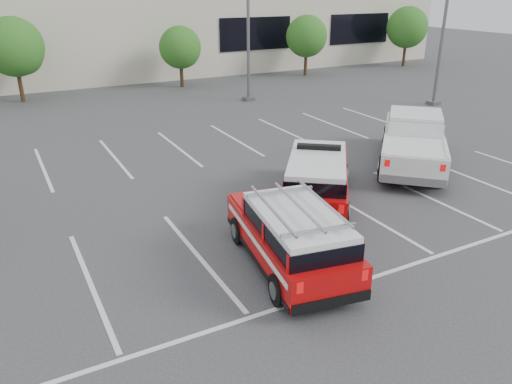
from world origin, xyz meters
TOP-DOWN VIEW (x-y plane):
  - ground at (0.00, 0.00)m, footprint 120.00×120.00m
  - stall_markings at (0.00, 4.50)m, footprint 23.00×15.00m
  - convention_building at (0.18, 31.86)m, footprint 60.00×16.99m
  - tree_mid_left at (-4.91, 22.05)m, footprint 3.37×3.37m
  - tree_mid_right at (5.09, 22.05)m, footprint 2.77×2.77m
  - tree_right at (15.09, 22.05)m, footprint 3.07×3.07m
  - tree_far_right at (25.09, 22.05)m, footprint 3.37×3.37m
  - light_pole_mid at (7.00, 16.00)m, footprint 0.90×0.60m
  - light_pole_right at (16.00, 10.00)m, footprint 0.90×0.60m
  - fire_chief_suv at (1.91, 1.47)m, footprint 4.55×5.19m
  - white_pickup at (7.25, 2.79)m, footprint 5.91×6.03m
  - ladder_suv at (-0.88, -1.48)m, footprint 2.55×4.87m

SIDE VIEW (x-z plane):
  - ground at x=0.00m, z-range 0.00..0.00m
  - stall_markings at x=0.00m, z-range 0.00..0.01m
  - ladder_suv at x=-0.88m, z-range -0.18..1.64m
  - fire_chief_suv at x=1.91m, z-range -0.16..1.63m
  - white_pickup at x=7.25m, z-range -0.20..1.73m
  - tree_mid_right at x=5.09m, z-range 0.51..4.50m
  - tree_right at x=15.09m, z-range 0.56..4.98m
  - tree_mid_left at x=-4.91m, z-range 0.62..5.46m
  - tree_far_right at x=25.09m, z-range 0.62..5.46m
  - convention_building at x=0.18m, z-range -1.88..11.32m
  - light_pole_mid at x=7.00m, z-range 0.07..10.31m
  - light_pole_right at x=16.00m, z-range 0.07..10.31m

